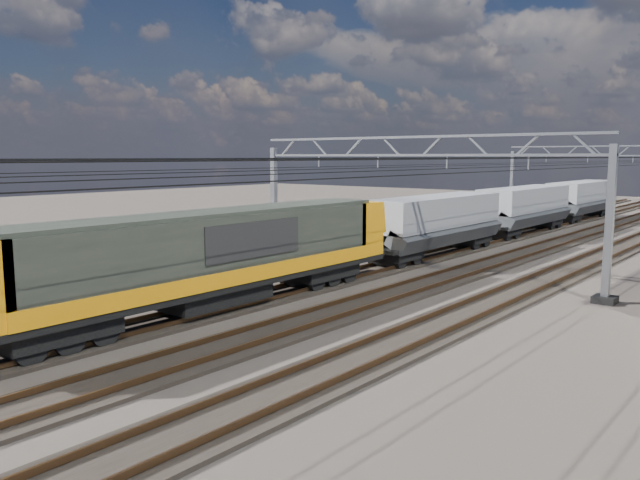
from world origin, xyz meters
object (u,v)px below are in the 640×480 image
Objects in this scene: catenary_gantry_mid at (410,200)px; locomotive at (212,254)px; catenary_gantry_far at (609,179)px; hopper_wagon_lead at (436,220)px; hopper_wagon_mid at (525,206)px; trackside_cabinet at (55,274)px; hopper_wagon_third at (582,197)px.

catenary_gantry_mid reaches higher than locomotive.
hopper_wagon_lead is (-2.00, -29.69, -1.67)m from catenary_gantry_far.
locomotive reaches higher than hopper_wagon_lead.
trackside_cabinet is at bearing -101.76° from hopper_wagon_mid.
locomotive is 7.79m from trackside_cabinet.
trackside_cabinet is (-9.20, -14.08, -2.87)m from catenary_gantry_mid.
trackside_cabinet is at bearing -100.41° from catenary_gantry_far.
hopper_wagon_lead is 1.00× the size of hopper_wagon_third.
hopper_wagon_lead is 14.20m from hopper_wagon_mid.
catenary_gantry_far reaches higher than hopper_wagon_lead.
catenary_gantry_mid is 1.53× the size of hopper_wagon_mid.
catenary_gantry_far is (0.00, 36.00, 0.00)m from catenary_gantry_mid.
hopper_wagon_third is at bearing 80.12° from trackside_cabinet.
locomotive is 46.10m from hopper_wagon_third.
hopper_wagon_lead is at bearing 69.06° from trackside_cabinet.
locomotive is 1.62× the size of hopper_wagon_lead.
catenary_gantry_mid is at bearing 55.35° from trackside_cabinet.
hopper_wagon_lead is at bearing 90.00° from locomotive.
catenary_gantry_far is at bearing 86.15° from hopper_wagon_lead.
catenary_gantry_mid is at bearing -72.40° from hopper_wagon_lead.
catenary_gantry_far is 0.94× the size of locomotive.
hopper_wagon_lead is at bearing -90.00° from hopper_wagon_third.
locomotive is (-2.00, -11.39, -1.58)m from catenary_gantry_mid.
trackside_cabinet is (-7.20, -48.78, -1.19)m from hopper_wagon_third.
hopper_wagon_lead and hopper_wagon_mid have the same top height.
hopper_wagon_third is (0.00, 28.40, 0.00)m from hopper_wagon_lead.
hopper_wagon_lead is 9.58× the size of trackside_cabinet.
catenary_gantry_far reaches higher than hopper_wagon_third.
hopper_wagon_third is (0.00, 14.20, 0.00)m from hopper_wagon_mid.
hopper_wagon_mid is 9.58× the size of trackside_cabinet.
hopper_wagon_lead is at bearing 107.60° from catenary_gantry_mid.
catenary_gantry_mid is 1.53× the size of hopper_wagon_third.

